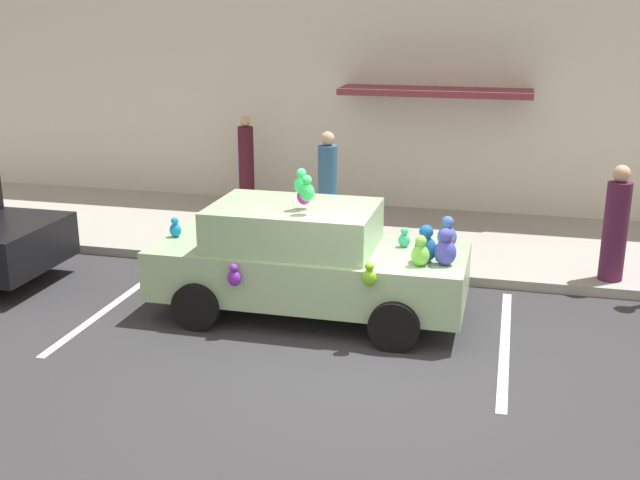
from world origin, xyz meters
TOP-DOWN VIEW (x-y plane):
  - ground_plane at (0.00, 0.00)m, footprint 60.00×60.00m
  - sidewalk at (0.00, 5.00)m, footprint 24.00×4.00m
  - storefront_building at (0.00, 7.14)m, footprint 24.00×1.25m
  - parking_stripe_front at (1.67, 1.00)m, footprint 0.12×3.60m
  - parking_stripe_rear at (-3.80, 1.00)m, footprint 0.12×3.60m
  - plush_covered_car at (-1.01, 1.33)m, footprint 4.23×1.93m
  - teddy_bear_on_sidewalk at (-1.53, 3.83)m, footprint 0.36×0.30m
  - pedestrian_near_shopfront at (3.15, 3.43)m, footprint 0.36×0.36m
  - pedestrian_walking_past at (-3.58, 6.17)m, footprint 0.31×0.31m
  - pedestrian_by_lamp at (-1.64, 5.11)m, footprint 0.35×0.35m

SIDE VIEW (x-z plane):
  - ground_plane at x=0.00m, z-range 0.00..0.00m
  - parking_stripe_front at x=1.67m, z-range 0.00..0.01m
  - parking_stripe_rear at x=-3.80m, z-range 0.00..0.01m
  - sidewalk at x=0.00m, z-range 0.00..0.15m
  - teddy_bear_on_sidewalk at x=-1.53m, z-range 0.12..0.82m
  - plush_covered_car at x=-1.01m, z-range -0.25..1.85m
  - pedestrian_near_shopfront at x=3.15m, z-range 0.09..1.84m
  - pedestrian_by_lamp at x=-1.64m, z-range 0.09..1.89m
  - pedestrian_walking_past at x=-3.58m, z-range 0.10..1.96m
  - storefront_building at x=0.00m, z-range -0.01..6.39m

